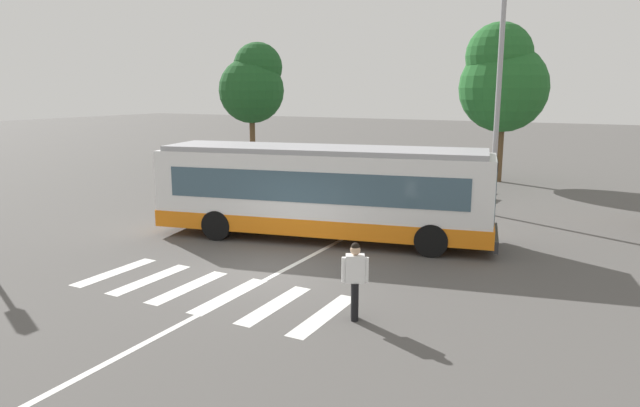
% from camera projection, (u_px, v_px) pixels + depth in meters
% --- Properties ---
extents(ground_plane, '(160.00, 160.00, 0.00)m').
position_uv_depth(ground_plane, '(268.00, 271.00, 15.53)').
color(ground_plane, '#514F4C').
extents(city_transit_bus, '(11.42, 4.82, 3.06)m').
position_uv_depth(city_transit_bus, '(322.00, 192.00, 18.69)').
color(city_transit_bus, black).
rests_on(city_transit_bus, ground_plane).
extents(pedestrian_crossing_street, '(0.53, 0.41, 1.72)m').
position_uv_depth(pedestrian_crossing_street, '(355.00, 277.00, 12.09)').
color(pedestrian_crossing_street, black).
rests_on(pedestrian_crossing_street, ground_plane).
extents(parked_car_charcoal, '(2.13, 4.62, 1.35)m').
position_uv_depth(parked_car_charcoal, '(343.00, 170.00, 29.58)').
color(parked_car_charcoal, black).
rests_on(parked_car_charcoal, ground_plane).
extents(parked_car_teal, '(2.01, 4.57, 1.35)m').
position_uv_depth(parked_car_teal, '(389.00, 174.00, 28.20)').
color(parked_car_teal, black).
rests_on(parked_car_teal, ground_plane).
extents(parked_car_white, '(2.04, 4.58, 1.35)m').
position_uv_depth(parked_car_white, '(443.00, 179.00, 26.53)').
color(parked_car_white, black).
rests_on(parked_car_white, ground_plane).
extents(twin_arm_street_lamp, '(3.89, 0.32, 9.41)m').
position_uv_depth(twin_arm_street_lamp, '(500.00, 68.00, 21.38)').
color(twin_arm_street_lamp, '#939399').
rests_on(twin_arm_street_lamp, ground_plane).
extents(background_tree_left, '(4.21, 4.21, 7.91)m').
position_uv_depth(background_tree_left, '(253.00, 84.00, 36.51)').
color(background_tree_left, brown).
rests_on(background_tree_left, ground_plane).
extents(background_tree_right, '(4.63, 4.63, 8.35)m').
position_uv_depth(background_tree_right, '(502.00, 79.00, 29.72)').
color(background_tree_right, brown).
rests_on(background_tree_right, ground_plane).
extents(crosswalk_painted_stripes, '(6.89, 2.66, 0.01)m').
position_uv_depth(crosswalk_painted_stripes, '(209.00, 291.00, 13.97)').
color(crosswalk_painted_stripes, silver).
rests_on(crosswalk_painted_stripes, ground_plane).
extents(lane_center_line, '(0.16, 24.00, 0.01)m').
position_uv_depth(lane_center_line, '(314.00, 254.00, 17.11)').
color(lane_center_line, silver).
rests_on(lane_center_line, ground_plane).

